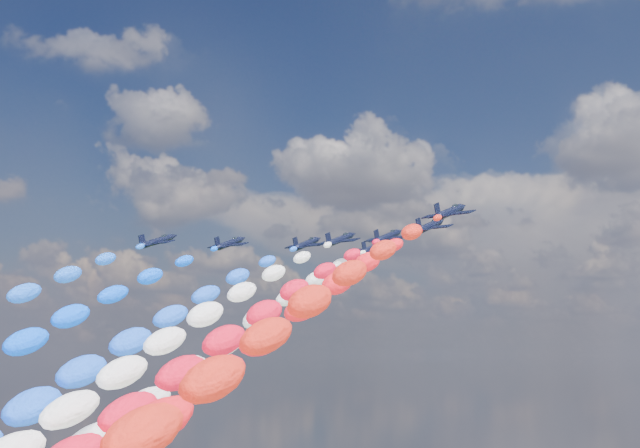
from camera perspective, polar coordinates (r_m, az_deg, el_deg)
The scene contains 14 objects.
jet_0 at distance 167.56m, azimuth -10.96°, elevation -1.15°, with size 8.36×11.21×2.47m, color black, non-canonical shape.
jet_1 at distance 168.75m, azimuth -6.16°, elevation -1.31°, with size 8.36×11.21×2.47m, color black, non-canonical shape.
jet_2 at distance 168.28m, azimuth -0.93°, elevation -1.34°, with size 8.36×11.21×2.47m, color black, non-canonical shape.
trail_2 at distance 121.59m, azimuth -17.40°, elevation -12.01°, with size 6.32×118.26×62.38m, color blue, non-canonical shape.
jet_3 at distance 162.05m, azimuth 1.37°, elevation -1.05°, with size 8.36×11.21×2.47m, color black, non-canonical shape.
trail_3 at distance 113.72m, azimuth -15.11°, elevation -12.35°, with size 6.32×118.26×62.38m, color white, non-canonical shape.
jet_4 at distance 174.58m, azimuth 3.63°, elevation -1.60°, with size 8.36×11.21×2.47m, color black, non-canonical shape.
trail_4 at distance 124.21m, azimuth -10.34°, elevation -12.19°, with size 6.32×118.26×62.38m, color silver, non-canonical shape.
jet_5 at distance 158.62m, azimuth 4.60°, elevation -0.85°, with size 8.36×11.21×2.47m, color black, non-canonical shape.
trail_5 at distance 107.95m, azimuth -11.02°, elevation -12.69°, with size 6.32×118.26×62.38m, color red, non-canonical shape.
jet_6 at distance 146.29m, azimuth 7.43°, elevation -0.13°, with size 8.36×11.21×2.47m, color black, non-canonical shape.
trail_6 at distance 93.94m, azimuth -8.76°, elevation -13.35°, with size 6.32×118.26×62.38m, color red, non-canonical shape.
jet_7 at distance 132.56m, azimuth 8.77°, elevation 0.81°, with size 8.36×11.21×2.47m, color black, non-canonical shape.
trail_7 at distance 79.72m, azimuth -9.41°, elevation -14.15°, with size 6.32×118.26×62.38m, color red, non-canonical shape.
Camera 1 is at (83.66, -125.34, 88.15)m, focal length 47.30 mm.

